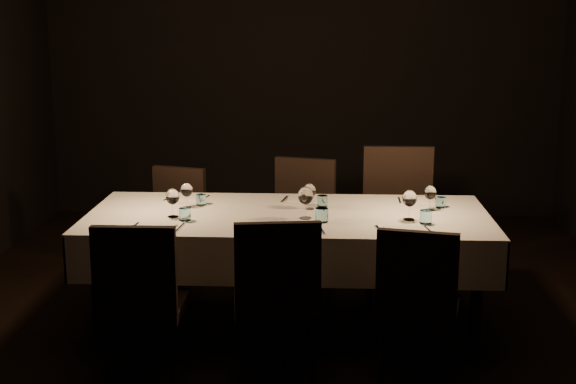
{
  "coord_description": "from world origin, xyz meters",
  "views": [
    {
      "loc": [
        0.23,
        -4.88,
        2.0
      ],
      "look_at": [
        0.0,
        0.0,
        0.9
      ],
      "focal_mm": 50.0,
      "sensor_mm": 36.0,
      "label": 1
    }
  ],
  "objects_px": {
    "dining_table": "(288,225)",
    "chair_far_left": "(174,221)",
    "chair_near_left": "(140,295)",
    "chair_near_right": "(418,297)",
    "chair_near_center": "(276,293)",
    "chair_far_center": "(301,218)",
    "chair_far_right": "(398,215)"
  },
  "relations": [
    {
      "from": "chair_far_left",
      "to": "chair_far_center",
      "type": "distance_m",
      "value": 0.94
    },
    {
      "from": "chair_near_left",
      "to": "chair_near_center",
      "type": "height_order",
      "value": "chair_near_center"
    },
    {
      "from": "chair_near_left",
      "to": "chair_far_left",
      "type": "relative_size",
      "value": 1.06
    },
    {
      "from": "dining_table",
      "to": "chair_near_right",
      "type": "height_order",
      "value": "chair_near_right"
    },
    {
      "from": "chair_far_left",
      "to": "chair_near_right",
      "type": "bearing_deg",
      "value": -27.73
    },
    {
      "from": "dining_table",
      "to": "chair_far_right",
      "type": "bearing_deg",
      "value": 44.02
    },
    {
      "from": "chair_far_left",
      "to": "chair_far_center",
      "type": "relative_size",
      "value": 0.92
    },
    {
      "from": "dining_table",
      "to": "chair_far_left",
      "type": "bearing_deg",
      "value": 136.87
    },
    {
      "from": "chair_near_right",
      "to": "chair_far_center",
      "type": "distance_m",
      "value": 1.7
    },
    {
      "from": "dining_table",
      "to": "chair_far_center",
      "type": "bearing_deg",
      "value": 86.06
    },
    {
      "from": "chair_far_left",
      "to": "dining_table",
      "type": "bearing_deg",
      "value": -26.7
    },
    {
      "from": "chair_near_right",
      "to": "chair_far_left",
      "type": "bearing_deg",
      "value": -31.17
    },
    {
      "from": "chair_near_left",
      "to": "chair_far_right",
      "type": "distance_m",
      "value": 2.18
    },
    {
      "from": "chair_near_right",
      "to": "chair_far_right",
      "type": "height_order",
      "value": "chair_far_right"
    },
    {
      "from": "dining_table",
      "to": "chair_far_center",
      "type": "relative_size",
      "value": 2.65
    },
    {
      "from": "chair_near_left",
      "to": "chair_near_right",
      "type": "distance_m",
      "value": 1.5
    },
    {
      "from": "chair_near_left",
      "to": "chair_far_right",
      "type": "xyz_separation_m",
      "value": [
        1.52,
        1.57,
        0.06
      ]
    },
    {
      "from": "dining_table",
      "to": "chair_far_right",
      "type": "height_order",
      "value": "chair_far_right"
    },
    {
      "from": "chair_near_right",
      "to": "chair_near_left",
      "type": "bearing_deg",
      "value": 16.26
    },
    {
      "from": "chair_near_center",
      "to": "chair_near_left",
      "type": "bearing_deg",
      "value": -4.77
    },
    {
      "from": "dining_table",
      "to": "chair_far_left",
      "type": "xyz_separation_m",
      "value": [
        -0.89,
        0.83,
        -0.2
      ]
    },
    {
      "from": "chair_near_left",
      "to": "chair_near_center",
      "type": "bearing_deg",
      "value": -177.33
    },
    {
      "from": "dining_table",
      "to": "chair_near_right",
      "type": "xyz_separation_m",
      "value": [
        0.74,
        -0.75,
        -0.19
      ]
    },
    {
      "from": "chair_near_center",
      "to": "chair_far_left",
      "type": "bearing_deg",
      "value": -69.91
    },
    {
      "from": "dining_table",
      "to": "chair_far_left",
      "type": "relative_size",
      "value": 2.89
    },
    {
      "from": "chair_near_right",
      "to": "chair_far_right",
      "type": "xyz_separation_m",
      "value": [
        0.02,
        1.48,
        0.08
      ]
    },
    {
      "from": "chair_near_center",
      "to": "chair_near_right",
      "type": "xyz_separation_m",
      "value": [
        0.77,
        0.05,
        -0.03
      ]
    },
    {
      "from": "chair_far_left",
      "to": "chair_far_right",
      "type": "distance_m",
      "value": 1.65
    },
    {
      "from": "chair_far_left",
      "to": "chair_far_right",
      "type": "bearing_deg",
      "value": 13.08
    },
    {
      "from": "dining_table",
      "to": "chair_far_center",
      "type": "distance_m",
      "value": 0.82
    },
    {
      "from": "chair_near_left",
      "to": "chair_near_right",
      "type": "bearing_deg",
      "value": -177.1
    },
    {
      "from": "chair_near_left",
      "to": "chair_far_left",
      "type": "bearing_deg",
      "value": -85.97
    }
  ]
}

